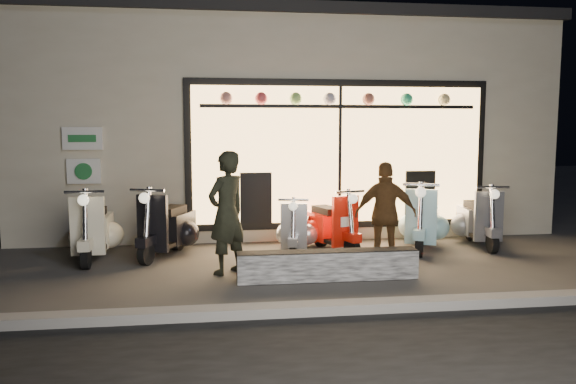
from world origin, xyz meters
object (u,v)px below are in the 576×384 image
at_px(scooter_red, 328,225).
at_px(man, 227,213).
at_px(scooter_silver, 296,230).
at_px(woman, 386,214).
at_px(graffiti_barrier, 328,265).

relative_size(scooter_red, man, 0.83).
xyz_separation_m(scooter_silver, woman, (1.16, -1.09, 0.40)).
height_order(scooter_red, woman, woman).
xyz_separation_m(scooter_silver, man, (-1.16, -1.24, 0.49)).
xyz_separation_m(scooter_red, man, (-1.72, -1.34, 0.45)).
height_order(man, woman, man).
xyz_separation_m(graffiti_barrier, scooter_silver, (-0.16, 1.77, 0.17)).
relative_size(graffiti_barrier, scooter_red, 1.71).
bearing_deg(scooter_silver, scooter_red, 23.81).
distance_m(scooter_red, woman, 1.39).
distance_m(scooter_silver, woman, 1.64).
bearing_deg(woman, man, 14.04).
bearing_deg(scooter_red, graffiti_barrier, -120.55).
distance_m(scooter_silver, scooter_red, 0.57).
xyz_separation_m(graffiti_barrier, scooter_red, (0.40, 1.88, 0.21)).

